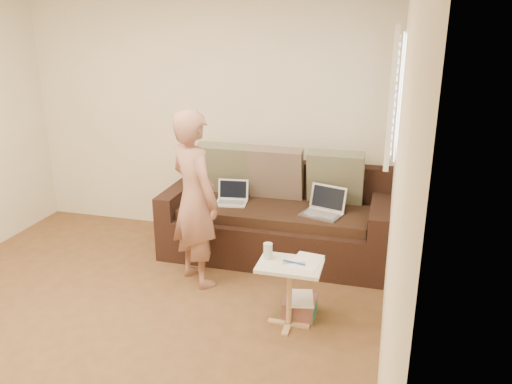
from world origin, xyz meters
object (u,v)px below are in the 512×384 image
at_px(laptop_silver, 321,215).
at_px(sofa, 275,215).
at_px(drinking_glass, 268,251).
at_px(striped_box, 300,307).
at_px(laptop_white, 231,204).
at_px(person, 195,199).
at_px(side_table, 289,295).

bearing_deg(laptop_silver, sofa, -178.65).
height_order(sofa, drinking_glass, sofa).
distance_m(drinking_glass, striped_box, 0.57).
bearing_deg(drinking_glass, laptop_white, 120.49).
distance_m(laptop_white, person, 0.73).
bearing_deg(striped_box, sofa, 112.95).
distance_m(side_table, drinking_glass, 0.38).
relative_size(drinking_glass, striped_box, 0.46).
distance_m(laptop_white, side_table, 1.46).
xyz_separation_m(laptop_silver, person, (-1.03, -0.59, 0.27)).
bearing_deg(drinking_glass, side_table, -16.39).
relative_size(person, side_table, 2.98).
xyz_separation_m(sofa, laptop_white, (-0.44, -0.06, 0.10)).
bearing_deg(striped_box, laptop_silver, 88.91).
relative_size(person, drinking_glass, 13.18).
height_order(sofa, laptop_white, sofa).
distance_m(laptop_silver, side_table, 1.12).
height_order(drinking_glass, striped_box, drinking_glass).
xyz_separation_m(laptop_silver, striped_box, (-0.02, -0.94, -0.44)).
height_order(laptop_white, striped_box, laptop_white).
relative_size(sofa, laptop_silver, 6.06).
bearing_deg(sofa, laptop_white, -172.46).
distance_m(sofa, laptop_white, 0.46).
xyz_separation_m(sofa, laptop_silver, (0.48, -0.14, 0.10)).
bearing_deg(laptop_white, sofa, 0.06).
bearing_deg(person, sofa, -91.06).
height_order(sofa, laptop_silver, sofa).
xyz_separation_m(side_table, striped_box, (0.06, 0.14, -0.18)).
relative_size(laptop_white, drinking_glass, 2.56).
distance_m(laptop_white, drinking_glass, 1.29).
height_order(sofa, striped_box, sofa).
bearing_deg(laptop_silver, drinking_glass, -87.02).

